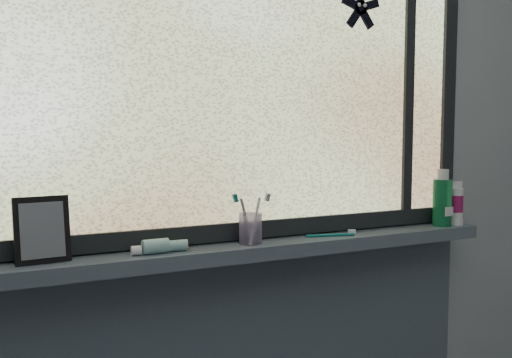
{
  "coord_description": "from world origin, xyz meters",
  "views": [
    {
      "loc": [
        -0.69,
        -0.22,
        1.34
      ],
      "look_at": [
        -0.07,
        1.05,
        1.22
      ],
      "focal_mm": 40.0,
      "sensor_mm": 36.0,
      "label": 1
    }
  ],
  "objects_px": {
    "vanity_mirror": "(42,230)",
    "cream_tube": "(457,202)",
    "toothbrush_cup": "(251,229)",
    "mouthwash_bottle": "(442,198)"
  },
  "relations": [
    {
      "from": "vanity_mirror",
      "to": "cream_tube",
      "type": "xyz_separation_m",
      "value": [
        1.32,
        -0.03,
        -0.0
      ]
    },
    {
      "from": "vanity_mirror",
      "to": "toothbrush_cup",
      "type": "height_order",
      "value": "vanity_mirror"
    },
    {
      "from": "mouthwash_bottle",
      "to": "cream_tube",
      "type": "distance_m",
      "value": 0.06
    },
    {
      "from": "mouthwash_bottle",
      "to": "cream_tube",
      "type": "relative_size",
      "value": 1.49
    },
    {
      "from": "toothbrush_cup",
      "to": "cream_tube",
      "type": "distance_m",
      "value": 0.77
    },
    {
      "from": "vanity_mirror",
      "to": "toothbrush_cup",
      "type": "distance_m",
      "value": 0.56
    },
    {
      "from": "vanity_mirror",
      "to": "mouthwash_bottle",
      "type": "bearing_deg",
      "value": -5.3
    },
    {
      "from": "mouthwash_bottle",
      "to": "cream_tube",
      "type": "bearing_deg",
      "value": -4.39
    },
    {
      "from": "vanity_mirror",
      "to": "cream_tube",
      "type": "relative_size",
      "value": 1.53
    },
    {
      "from": "toothbrush_cup",
      "to": "vanity_mirror",
      "type": "bearing_deg",
      "value": 178.81
    }
  ]
}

